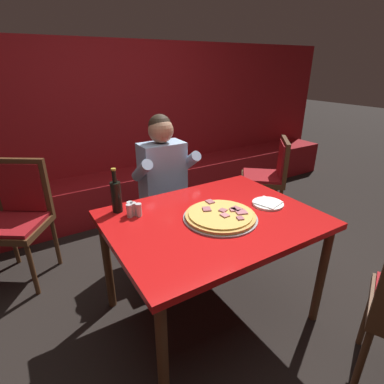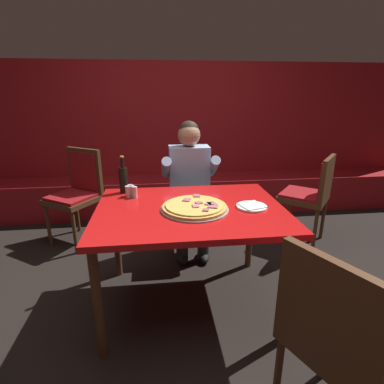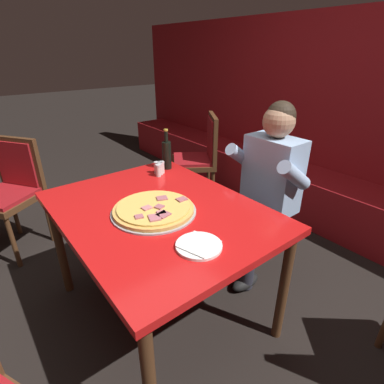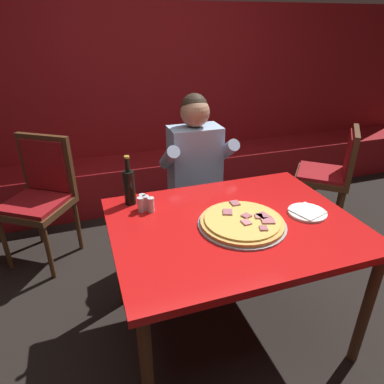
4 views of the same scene
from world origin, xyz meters
name	(u,v)px [view 2 (image 2 of 4)]	position (x,y,z in m)	size (l,w,h in m)	color
ground_plane	(190,301)	(0.00, 0.00, 0.00)	(24.00, 24.00, 0.00)	black
booth_wall_panel	(172,137)	(0.00, 2.18, 0.95)	(6.80, 0.16, 1.90)	maroon
booth_bench	(175,195)	(0.00, 1.86, 0.23)	(6.46, 0.48, 0.46)	maroon
main_dining_table	(190,218)	(0.00, 0.00, 0.69)	(1.28, 0.98, 0.77)	#4C2D19
pizza	(195,207)	(0.03, -0.04, 0.79)	(0.46, 0.46, 0.05)	#9E9EA3
plate_white_paper	(252,206)	(0.42, -0.05, 0.78)	(0.21, 0.21, 0.02)	white
beer_bottle	(123,179)	(-0.48, 0.38, 0.88)	(0.07, 0.07, 0.29)	black
shaker_oregano	(130,191)	(-0.43, 0.30, 0.81)	(0.04, 0.04, 0.09)	silver
shaker_red_pepper_flakes	(128,192)	(-0.44, 0.27, 0.81)	(0.04, 0.04, 0.09)	silver
shaker_parmesan	(132,192)	(-0.41, 0.28, 0.81)	(0.04, 0.04, 0.09)	silver
shaker_black_pepper	(135,193)	(-0.39, 0.25, 0.81)	(0.04, 0.04, 0.09)	silver
diner_seated_blue_shirt	(190,183)	(0.09, 0.80, 0.71)	(0.53, 0.53, 1.27)	black
dining_chair_far_left	(340,336)	(0.50, -1.01, 0.58)	(0.59, 0.59, 0.96)	#4C2D19
dining_chair_by_booth	(78,189)	(-1.04, 1.18, 0.57)	(0.61, 0.61, 0.97)	#4C2D19
dining_chair_near_right	(311,192)	(1.32, 0.81, 0.56)	(0.62, 0.62, 0.94)	#4C2D19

